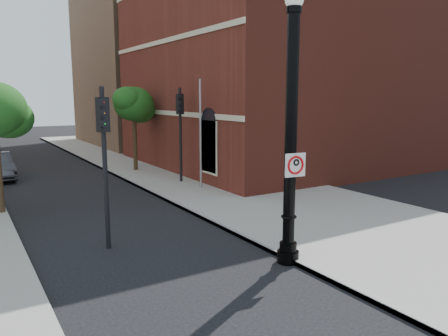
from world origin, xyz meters
TOP-DOWN VIEW (x-y plane):
  - ground at (0.00, 0.00)m, footprint 120.00×120.00m
  - sidewalk_right at (6.00, 10.00)m, footprint 8.00×60.00m
  - curb_edge at (2.05, 10.00)m, footprint 0.10×60.00m
  - brick_wall_building at (16.00, 14.00)m, footprint 22.30×16.30m
  - bg_building_tan_b at (16.00, 30.00)m, footprint 22.00×14.00m
  - lamppost at (2.00, -0.54)m, footprint 0.60×0.60m
  - no_parking_sign at (2.02, -0.72)m, footprint 0.62×0.12m
  - traffic_signal_left at (-1.82, 3.11)m, footprint 0.35×0.41m
  - traffic_signal_right at (4.26, 10.69)m, footprint 0.33×0.41m
  - utility_pole at (4.47, 8.95)m, footprint 0.10×0.10m
  - street_tree_c at (3.56, 15.39)m, footprint 2.77×2.50m

SIDE VIEW (x-z plane):
  - ground at x=0.00m, z-range 0.00..0.00m
  - sidewalk_right at x=6.00m, z-range 0.00..0.12m
  - curb_edge at x=2.05m, z-range 0.00..0.14m
  - utility_pole at x=4.47m, z-range 0.00..5.24m
  - no_parking_sign at x=2.02m, z-range 2.39..3.01m
  - traffic_signal_left at x=-1.82m, z-range 0.82..5.55m
  - lamppost at x=2.00m, z-range -0.27..6.77m
  - traffic_signal_right at x=4.26m, z-range 0.85..5.71m
  - street_tree_c at x=3.56m, z-range 1.44..6.43m
  - brick_wall_building at x=16.00m, z-range 0.01..12.51m
  - bg_building_tan_b at x=16.00m, z-range 0.00..14.00m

